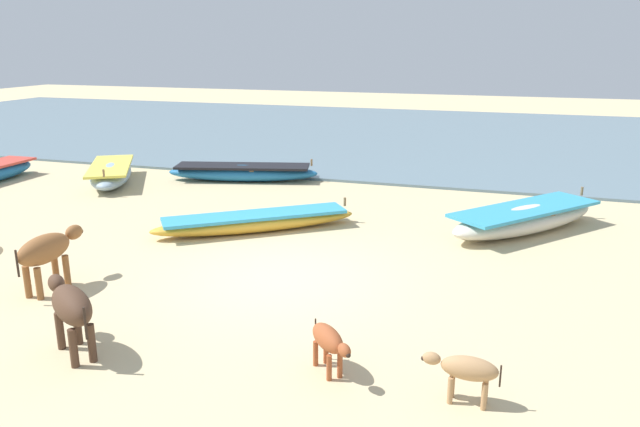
# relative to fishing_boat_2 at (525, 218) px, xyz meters

# --- Properties ---
(ground) EXTENTS (80.00, 80.00, 0.00)m
(ground) POSITION_rel_fishing_boat_2_xyz_m (-4.13, -4.26, -0.30)
(ground) COLOR #CCB789
(sea_water) EXTENTS (60.00, 20.00, 0.08)m
(sea_water) POSITION_rel_fishing_boat_2_xyz_m (-4.13, 13.45, -0.26)
(sea_water) COLOR slate
(sea_water) RESTS_ON ground
(fishing_boat_2) EXTENTS (3.61, 4.02, 0.76)m
(fishing_boat_2) POSITION_rel_fishing_boat_2_xyz_m (0.00, 0.00, 0.00)
(fishing_boat_2) COLOR beige
(fishing_boat_2) RESTS_ON ground
(fishing_boat_3) EXTENTS (4.63, 2.09, 0.68)m
(fishing_boat_3) POSITION_rel_fishing_boat_2_xyz_m (-8.11, 2.76, -0.04)
(fishing_boat_3) COLOR #1E669E
(fishing_boat_3) RESTS_ON ground
(fishing_boat_4) EXTENTS (4.17, 3.40, 0.59)m
(fishing_boat_4) POSITION_rel_fishing_boat_2_xyz_m (-5.69, -1.81, -0.08)
(fishing_boat_4) COLOR gold
(fishing_boat_4) RESTS_ON ground
(fishing_boat_5) EXTENTS (2.88, 3.77, 0.75)m
(fishing_boat_5) POSITION_rel_fishing_boat_2_xyz_m (-11.72, 1.28, -0.00)
(fishing_boat_5) COLOR #8CA5B7
(fishing_boat_5) RESTS_ON ground
(cow_adult_dark) EXTENTS (1.34, 1.07, 0.96)m
(cow_adult_dark) POSITION_rel_fishing_boat_2_xyz_m (-5.77, -7.67, 0.39)
(cow_adult_dark) COLOR #4C3323
(cow_adult_dark) RESTS_ON ground
(calf_near_rust) EXTENTS (0.77, 0.81, 0.62)m
(calf_near_rust) POSITION_rel_fishing_boat_2_xyz_m (-2.36, -7.10, 0.14)
(calf_near_rust) COLOR #9E4C28
(calf_near_rust) RESTS_ON ground
(calf_far_tan) EXTENTS (0.92, 0.28, 0.60)m
(calf_far_tan) POSITION_rel_fishing_boat_2_xyz_m (-0.65, -7.26, 0.12)
(calf_far_tan) COLOR tan
(calf_far_tan) RESTS_ON ground
(cow_second_adult_brown) EXTENTS (0.47, 1.53, 0.99)m
(cow_second_adult_brown) POSITION_rel_fishing_boat_2_xyz_m (-7.65, -5.98, 0.41)
(cow_second_adult_brown) COLOR brown
(cow_second_adult_brown) RESTS_ON ground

